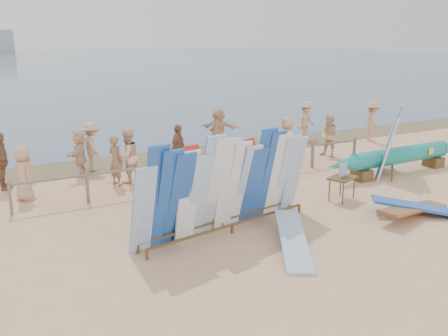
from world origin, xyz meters
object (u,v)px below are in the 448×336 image
beach_chair_left (195,166)px  beachgoer_8 (330,136)px  beachgoer_5 (219,129)px  side_surfboard_rack (388,142)px  main_surfboard_rack (227,188)px  vendor_table (342,188)px  beachgoer_7 (215,133)px  beachgoer_4 (178,148)px  beachgoer_9 (306,121)px  stroller (258,159)px  beachgoer_3 (92,147)px  outrigger_canoe (400,156)px  flat_board_c (413,216)px  beachgoer_extra_0 (373,122)px  beachgoer_extra_1 (2,161)px  flat_board_b (293,247)px  beach_chair_right (249,161)px  beachgoer_0 (24,173)px  beachgoer_11 (80,153)px  flat_board_d (424,216)px  beachgoer_2 (128,156)px  beachgoer_6 (287,139)px  beachgoer_1 (116,160)px

beach_chair_left → beachgoer_8: beachgoer_8 is taller
beachgoer_5 → side_surfboard_rack: bearing=162.3°
main_surfboard_rack → vendor_table: bearing=-2.9°
vendor_table → beachgoer_7: beachgoer_7 is taller
beachgoer_4 → beachgoer_9: (7.22, 2.07, 0.07)m
beach_chair_left → stroller: stroller is taller
beachgoer_3 → beachgoer_8: (8.67, -2.33, -0.03)m
outrigger_canoe → flat_board_c: (-2.97, -3.13, -0.59)m
beachgoer_extra_0 → beachgoer_7: 7.59m
vendor_table → beachgoer_extra_1: size_ratio=0.61×
beachgoer_extra_0 → beachgoer_extra_1: 15.25m
stroller → flat_board_b: bearing=-140.2°
beach_chair_right → outrigger_canoe: bearing=-67.8°
flat_board_c → flat_board_b: 3.93m
beachgoer_extra_1 → beachgoer_extra_0: bearing=-76.9°
beach_chair_left → beachgoer_5: 3.90m
beachgoer_0 → beachgoer_4: bearing=-100.6°
outrigger_canoe → beachgoer_11: 10.92m
outrigger_canoe → flat_board_d: bearing=-130.4°
beachgoer_11 → beachgoer_2: size_ratio=0.91×
beachgoer_6 → beachgoer_3: 7.12m
beachgoer_1 → outrigger_canoe: bearing=-132.4°
main_surfboard_rack → flat_board_b: (0.85, -1.50, -1.10)m
beachgoer_3 → beachgoer_extra_1: (-2.94, -0.87, 0.04)m
beachgoer_6 → beachgoer_0: 9.29m
beachgoer_3 → main_surfboard_rack: bearing=-169.9°
flat_board_d → beachgoer_11: (-7.07, 8.13, 0.80)m
beachgoer_extra_0 → beachgoer_5: (-6.85, 1.83, -0.02)m
beachgoer_extra_1 → beachgoer_0: (0.46, -1.38, -0.11)m
stroller → beachgoer_extra_1: size_ratio=0.63×
beachgoer_8 → side_surfboard_rack: bearing=-20.4°
beachgoer_extra_1 → beachgoer_0: size_ratio=1.14×
beach_chair_right → beachgoer_7: bearing=60.9°
flat_board_d → beachgoer_7: beachgoer_7 is taller
beachgoer_4 → beachgoer_9: size_ratio=0.92×
flat_board_b → vendor_table: bearing=60.9°
beachgoer_6 → beachgoer_3: (-6.81, 2.07, 0.01)m
beachgoer_7 → beachgoer_11: bearing=-42.7°
flat_board_d → beachgoer_3: (-6.53, 8.60, 0.86)m
beachgoer_8 → beachgoer_11: bearing=-122.8°
flat_board_d → beachgoer_7: 8.72m
stroller → flat_board_c: bearing=-102.7°
beachgoer_6 → beachgoer_7: bearing=-108.1°
beachgoer_6 → beachgoer_0: beachgoer_6 is taller
beachgoer_extra_1 → beachgoer_7: beachgoer_7 is taller
beachgoer_7 → beachgoer_2: bearing=-22.2°
flat_board_c → beachgoer_0: 10.75m
beachgoer_extra_0 → beachgoer_2: 11.71m
beachgoer_5 → beachgoer_1: bearing=73.4°
outrigger_canoe → beachgoer_extra_1: 12.97m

